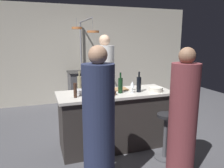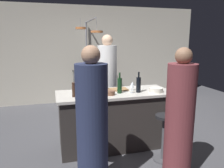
% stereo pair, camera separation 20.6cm
% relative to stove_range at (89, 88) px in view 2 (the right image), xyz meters
% --- Properties ---
extents(ground_plane, '(9.00, 9.00, 0.00)m').
position_rel_stove_range_xyz_m(ground_plane, '(0.00, -2.45, -0.45)').
color(ground_plane, '#4C4C51').
extents(back_wall, '(6.40, 0.16, 2.60)m').
position_rel_stove_range_xyz_m(back_wall, '(0.00, 0.40, 0.85)').
color(back_wall, beige).
rests_on(back_wall, ground_plane).
extents(kitchen_island, '(1.80, 0.72, 0.90)m').
position_rel_stove_range_xyz_m(kitchen_island, '(0.00, -2.45, 0.01)').
color(kitchen_island, '#332D2B').
rests_on(kitchen_island, ground_plane).
extents(stove_range, '(0.80, 0.64, 0.89)m').
position_rel_stove_range_xyz_m(stove_range, '(0.00, 0.00, 0.00)').
color(stove_range, '#47474C').
rests_on(stove_range, ground_plane).
extents(chef, '(0.38, 0.38, 1.80)m').
position_rel_stove_range_xyz_m(chef, '(0.14, -1.44, 0.39)').
color(chef, white).
rests_on(chef, ground_plane).
extents(bar_stool_left, '(0.28, 0.28, 0.68)m').
position_rel_stove_range_xyz_m(bar_stool_left, '(-0.51, -3.07, -0.07)').
color(bar_stool_left, '#4C4C51').
rests_on(bar_stool_left, ground_plane).
extents(guest_left, '(0.35, 0.35, 1.66)m').
position_rel_stove_range_xyz_m(guest_left, '(-0.54, -3.41, 0.32)').
color(guest_left, '#262D4C').
rests_on(guest_left, ground_plane).
extents(bar_stool_right, '(0.28, 0.28, 0.68)m').
position_rel_stove_range_xyz_m(bar_stool_right, '(0.55, -3.07, -0.07)').
color(bar_stool_right, '#4C4C51').
rests_on(bar_stool_right, ground_plane).
extents(guest_right, '(0.34, 0.34, 1.63)m').
position_rel_stove_range_xyz_m(guest_right, '(0.52, -3.46, 0.31)').
color(guest_right, brown).
rests_on(guest_right, ground_plane).
extents(overhead_pot_rack, '(0.59, 1.31, 2.17)m').
position_rel_stove_range_xyz_m(overhead_pot_rack, '(-0.04, -0.40, 1.18)').
color(overhead_pot_rack, gray).
rests_on(overhead_pot_rack, ground_plane).
extents(cutting_board, '(0.32, 0.22, 0.02)m').
position_rel_stove_range_xyz_m(cutting_board, '(0.09, -2.31, 0.46)').
color(cutting_board, '#997047').
rests_on(cutting_board, kitchen_island).
extents(pepper_mill, '(0.05, 0.05, 0.21)m').
position_rel_stove_range_xyz_m(pepper_mill, '(-0.64, -2.57, 0.56)').
color(pepper_mill, '#382319').
rests_on(pepper_mill, kitchen_island).
extents(wine_bottle_dark, '(0.07, 0.07, 0.32)m').
position_rel_stove_range_xyz_m(wine_bottle_dark, '(0.36, -2.56, 0.58)').
color(wine_bottle_dark, black).
rests_on(wine_bottle_dark, kitchen_island).
extents(wine_bottle_green, '(0.07, 0.07, 0.32)m').
position_rel_stove_range_xyz_m(wine_bottle_green, '(-0.19, -2.31, 0.58)').
color(wine_bottle_green, '#193D23').
rests_on(wine_bottle_green, kitchen_island).
extents(wine_bottle_white, '(0.07, 0.07, 0.33)m').
position_rel_stove_range_xyz_m(wine_bottle_white, '(-0.52, -2.25, 0.58)').
color(wine_bottle_white, gray).
rests_on(wine_bottle_white, kitchen_island).
extents(wine_bottle_rose, '(0.07, 0.07, 0.32)m').
position_rel_stove_range_xyz_m(wine_bottle_rose, '(-0.40, -2.34, 0.58)').
color(wine_bottle_rose, '#B78C8E').
rests_on(wine_bottle_rose, kitchen_island).
extents(wine_bottle_red, '(0.07, 0.07, 0.32)m').
position_rel_stove_range_xyz_m(wine_bottle_red, '(0.06, -2.53, 0.58)').
color(wine_bottle_red, '#143319').
rests_on(wine_bottle_red, kitchen_island).
extents(wine_glass_near_right_guest, '(0.07, 0.07, 0.15)m').
position_rel_stove_range_xyz_m(wine_glass_near_right_guest, '(0.31, -2.42, 0.56)').
color(wine_glass_near_right_guest, silver).
rests_on(wine_glass_near_right_guest, kitchen_island).
extents(wine_glass_near_left_guest, '(0.07, 0.07, 0.15)m').
position_rel_stove_range_xyz_m(wine_glass_near_left_guest, '(0.24, -2.57, 0.56)').
color(wine_glass_near_left_guest, silver).
rests_on(wine_glass_near_left_guest, kitchen_island).
extents(wine_glass_by_chef, '(0.07, 0.07, 0.15)m').
position_rel_stove_range_xyz_m(wine_glass_by_chef, '(-0.27, -2.46, 0.56)').
color(wine_glass_by_chef, silver).
rests_on(wine_glass_by_chef, kitchen_island).
extents(mixing_bowl_steel, '(0.16, 0.16, 0.08)m').
position_rel_stove_range_xyz_m(mixing_bowl_steel, '(-0.54, -2.42, 0.49)').
color(mixing_bowl_steel, '#B7B7BC').
rests_on(mixing_bowl_steel, kitchen_island).
extents(mixing_bowl_ceramic, '(0.22, 0.22, 0.07)m').
position_rel_stove_range_xyz_m(mixing_bowl_ceramic, '(0.63, -2.62, 0.49)').
color(mixing_bowl_ceramic, silver).
rests_on(mixing_bowl_ceramic, kitchen_island).
extents(mixing_bowl_wooden, '(0.14, 0.14, 0.07)m').
position_rel_stove_range_xyz_m(mixing_bowl_wooden, '(-0.11, -2.60, 0.49)').
color(mixing_bowl_wooden, brown).
rests_on(mixing_bowl_wooden, kitchen_island).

